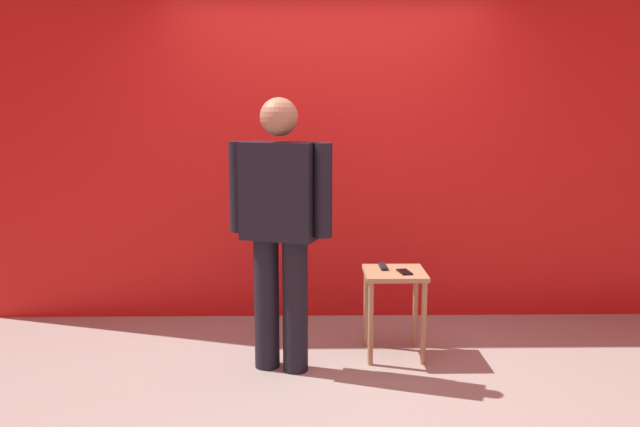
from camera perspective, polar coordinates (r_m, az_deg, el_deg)
name	(u,v)px	position (r m, az deg, el deg)	size (l,w,h in m)	color
ground_plane	(336,390)	(3.99, 1.44, -15.25)	(12.00, 12.00, 0.00)	#9E9991
back_wall_red	(330,103)	(5.09, 0.85, 9.74)	(5.42, 0.12, 3.40)	red
standing_person	(280,221)	(4.03, -3.54, -0.65)	(0.68, 0.37, 1.72)	black
side_table	(394,289)	(4.38, 6.57, -6.61)	(0.41, 0.41, 0.59)	tan
cell_phone	(404,272)	(4.31, 7.46, -5.13)	(0.07, 0.14, 0.01)	black
tv_remote	(383,266)	(4.42, 5.58, -4.67)	(0.04, 0.17, 0.02)	black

